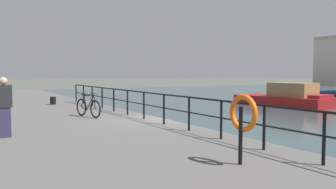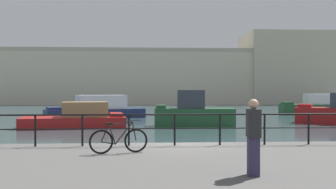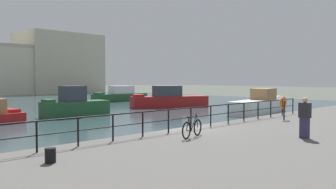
{
  "view_description": "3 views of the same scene",
  "coord_description": "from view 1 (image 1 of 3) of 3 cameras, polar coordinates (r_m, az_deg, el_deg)",
  "views": [
    {
      "loc": [
        11.71,
        -6.77,
        2.53
      ],
      "look_at": [
        -0.31,
        0.42,
        1.63
      ],
      "focal_mm": 36.67,
      "sensor_mm": 36.0,
      "label": 1
    },
    {
      "loc": [
        -1.26,
        -14.79,
        2.6
      ],
      "look_at": [
        -0.25,
        1.84,
        2.41
      ],
      "focal_mm": 44.35,
      "sensor_mm": 36.0,
      "label": 2
    },
    {
      "loc": [
        -13.16,
        -12.13,
        3.18
      ],
      "look_at": [
        -0.66,
        0.35,
        2.39
      ],
      "focal_mm": 37.97,
      "sensor_mm": 36.0,
      "label": 3
    }
  ],
  "objects": [
    {
      "name": "standing_person",
      "position": [
        10.63,
        -25.6,
        -1.85
      ],
      "size": [
        0.33,
        0.47,
        1.69
      ],
      "rotation": [
        0.0,
        0.0,
        6.17
      ],
      "color": "#332D4C",
      "rests_on": "quay_promenade"
    },
    {
      "name": "ground_plane",
      "position": [
        13.76,
        -0.85,
        -6.91
      ],
      "size": [
        240.0,
        240.0,
        0.0
      ],
      "primitive_type": "plane",
      "color": "#4C5147"
    },
    {
      "name": "parked_bicycle",
      "position": [
        14.44,
        -13.13,
        -2.1
      ],
      "size": [
        1.73,
        0.5,
        0.98
      ],
      "rotation": [
        0.0,
        0.0,
        0.25
      ],
      "color": "black",
      "rests_on": "quay_promenade"
    },
    {
      "name": "life_ring_stand",
      "position": [
        6.93,
        12.34,
        -3.41
      ],
      "size": [
        0.75,
        0.16,
        1.4
      ],
      "color": "black",
      "rests_on": "quay_promenade"
    },
    {
      "name": "mooring_bollard",
      "position": [
        20.55,
        -18.57,
        -0.97
      ],
      "size": [
        0.32,
        0.32,
        0.44
      ],
      "primitive_type": "cylinder",
      "color": "black",
      "rests_on": "quay_promenade"
    },
    {
      "name": "quay_railing",
      "position": [
        12.69,
        -2.44,
        -1.23
      ],
      "size": [
        20.27,
        0.07,
        1.08
      ],
      "color": "black",
      "rests_on": "quay_promenade"
    },
    {
      "name": "moored_white_yacht",
      "position": [
        27.25,
        19.06,
        -0.47
      ],
      "size": [
        7.38,
        3.98,
        1.76
      ],
      "rotation": [
        0.0,
        0.0,
        0.15
      ],
      "color": "maroon",
      "rests_on": "water_basin"
    }
  ]
}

